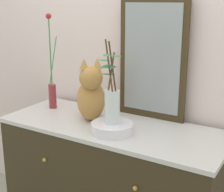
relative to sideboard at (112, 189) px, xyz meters
The scene contains 7 objects.
wall_back 0.93m from the sideboard, 90.00° to the left, with size 4.40×0.08×2.60m, color silver.
sideboard is the anchor object (origin of this frame).
mirror_leaning 0.86m from the sideboard, 60.49° to the left, with size 0.44×0.03×0.75m.
cat_sitting 0.62m from the sideboard, behind, with size 0.33×0.39×0.40m.
vase_slim_green 0.79m from the sideboard, behind, with size 0.09×0.05×0.64m.
bowl_porcelain 0.48m from the sideboard, 58.61° to the right, with size 0.24×0.24×0.06m, color white.
vase_glass_clear 0.62m from the sideboard, 59.34° to the right, with size 0.18×0.15×0.47m.
Camera 1 is at (0.98, -1.63, 1.60)m, focal length 54.31 mm.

